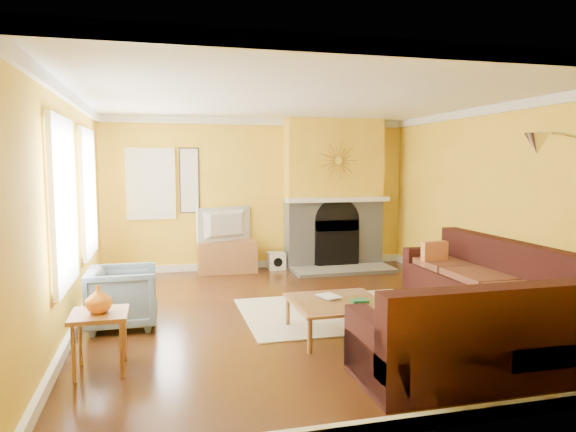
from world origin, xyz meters
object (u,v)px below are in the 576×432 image
object	(u,v)px
armchair	(123,297)
side_table	(100,342)
sectional_sofa	(433,288)
coffee_table	(337,318)
media_console	(227,257)

from	to	relation	value
armchair	side_table	distance (m)	1.31
sectional_sofa	armchair	xyz separation A→B (m)	(-3.51, 0.84, -0.10)
coffee_table	media_console	bearing A→B (deg)	101.76
coffee_table	side_table	size ratio (longest dim) A/B	1.82
sectional_sofa	media_console	xyz separation A→B (m)	(-1.94, 3.54, -0.17)
sectional_sofa	armchair	distance (m)	3.61
coffee_table	media_console	world-z (taller)	media_console
media_console	side_table	bearing A→B (deg)	-112.87
sectional_sofa	coffee_table	size ratio (longest dim) A/B	3.70
sectional_sofa	coffee_table	xyz separation A→B (m)	(-1.20, -0.05, -0.25)
coffee_table	media_console	distance (m)	3.67
coffee_table	media_console	size ratio (longest dim) A/B	1.00
armchair	side_table	xyz separation A→B (m)	(-0.12, -1.30, -0.08)
sectional_sofa	coffee_table	bearing A→B (deg)	-177.47
coffee_table	side_table	distance (m)	2.47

